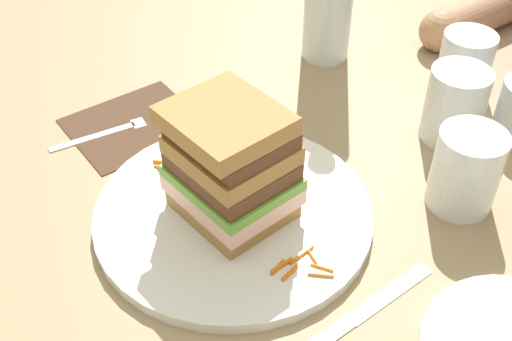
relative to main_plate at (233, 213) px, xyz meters
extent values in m
plane|color=#9E8460|center=(-0.02, -0.01, -0.01)|extent=(3.00, 3.00, 0.00)
cylinder|color=white|center=(0.00, 0.00, 0.00)|extent=(0.30, 0.30, 0.01)
cube|color=#A87A42|center=(0.00, 0.00, 0.02)|extent=(0.12, 0.11, 0.02)
cube|color=beige|center=(0.00, 0.00, 0.04)|extent=(0.13, 0.11, 0.02)
cube|color=#6BA83D|center=(0.00, 0.00, 0.05)|extent=(0.13, 0.11, 0.01)
cube|color=#56331E|center=(0.00, 0.00, 0.07)|extent=(0.12, 0.11, 0.02)
cube|color=#A87A42|center=(0.00, 0.00, 0.09)|extent=(0.12, 0.11, 0.02)
cube|color=#56331E|center=(0.00, 0.00, 0.11)|extent=(0.11, 0.10, 0.02)
cube|color=#A87A42|center=(0.00, 0.00, 0.13)|extent=(0.12, 0.11, 0.02)
cylinder|color=orange|center=(-0.10, -0.03, 0.01)|extent=(0.01, 0.02, 0.00)
cylinder|color=orange|center=(-0.09, 0.01, 0.01)|extent=(0.02, 0.03, 0.00)
cylinder|color=orange|center=(-0.10, 0.00, 0.01)|extent=(0.01, 0.02, 0.00)
cylinder|color=orange|center=(-0.10, -0.02, 0.01)|extent=(0.02, 0.02, 0.00)
cylinder|color=orange|center=(-0.09, 0.00, 0.01)|extent=(0.01, 0.02, 0.00)
cylinder|color=orange|center=(-0.12, 0.00, 0.01)|extent=(0.01, 0.03, 0.00)
cylinder|color=orange|center=(-0.11, -0.02, 0.01)|extent=(0.02, 0.02, 0.00)
cylinder|color=orange|center=(-0.09, -0.03, 0.01)|extent=(0.03, 0.02, 0.00)
cylinder|color=orange|center=(-0.09, 0.00, 0.01)|extent=(0.02, 0.03, 0.00)
cylinder|color=orange|center=(0.10, 0.03, 0.01)|extent=(0.02, 0.01, 0.00)
cylinder|color=orange|center=(0.09, -0.01, 0.01)|extent=(0.01, 0.02, 0.00)
cylinder|color=orange|center=(0.09, 0.00, 0.01)|extent=(0.01, 0.03, 0.00)
cylinder|color=orange|center=(0.09, 0.02, 0.01)|extent=(0.01, 0.03, 0.00)
cylinder|color=orange|center=(0.11, 0.00, 0.01)|extent=(0.01, 0.02, 0.00)
cylinder|color=orange|center=(0.13, 0.02, 0.01)|extent=(0.02, 0.02, 0.00)
cylinder|color=orange|center=(0.12, 0.02, 0.01)|extent=(0.02, 0.02, 0.00)
cube|color=#4C3323|center=(-0.21, -0.01, -0.01)|extent=(0.14, 0.16, 0.00)
cube|color=silver|center=(-0.22, -0.07, 0.00)|extent=(0.02, 0.11, 0.00)
cube|color=silver|center=(-0.21, 0.00, 0.00)|extent=(0.02, 0.02, 0.00)
cylinder|color=silver|center=(-0.20, 0.02, 0.00)|extent=(0.01, 0.04, 0.00)
cylinder|color=silver|center=(-0.21, 0.02, 0.00)|extent=(0.01, 0.04, 0.00)
cylinder|color=silver|center=(-0.21, 0.02, 0.00)|extent=(0.01, 0.04, 0.00)
cylinder|color=silver|center=(-0.22, 0.03, 0.00)|extent=(0.01, 0.04, 0.00)
cube|color=silver|center=(0.17, 0.07, -0.01)|extent=(0.02, 0.11, 0.00)
cylinder|color=white|center=(0.12, 0.22, 0.04)|extent=(0.07, 0.07, 0.09)
cylinder|color=#E55638|center=(0.12, 0.22, 0.03)|extent=(0.07, 0.07, 0.07)
cylinder|color=silver|center=(-0.03, 0.39, 0.03)|extent=(0.07, 0.07, 0.08)
cylinder|color=silver|center=(0.04, 0.30, 0.04)|extent=(0.07, 0.07, 0.09)
cylinder|color=tan|center=(-0.12, 0.56, 0.02)|extent=(0.06, 0.23, 0.06)
sphere|color=tan|center=(-0.12, 0.45, 0.02)|extent=(0.06, 0.06, 0.06)
camera|label=1|loc=(0.42, -0.26, 0.49)|focal=45.20mm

